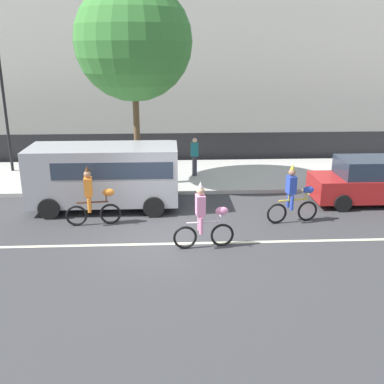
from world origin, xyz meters
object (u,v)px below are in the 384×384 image
object	(u,v)px
parade_cyclist_pink	(204,219)
parked_van_grey	(106,172)
parade_cyclist_orange	(93,199)
pedestrian_onlooker	(195,156)
parade_cyclist_cobalt	(294,197)
street_lamp_post	(2,82)
parked_car_red	(369,182)

from	to	relation	value
parade_cyclist_pink	parked_van_grey	bearing A→B (deg)	131.71
parade_cyclist_orange	pedestrian_onlooker	bearing A→B (deg)	55.88
parade_cyclist_pink	parade_cyclist_cobalt	xyz separation A→B (m)	(2.96, 1.78, 0.00)
parade_cyclist_orange	street_lamp_post	world-z (taller)	street_lamp_post
pedestrian_onlooker	parade_cyclist_cobalt	bearing A→B (deg)	-61.26
parade_cyclist_pink	street_lamp_post	world-z (taller)	street_lamp_post
parade_cyclist_cobalt	pedestrian_onlooker	xyz separation A→B (m)	(-2.84, 5.19, 0.17)
street_lamp_post	pedestrian_onlooker	xyz separation A→B (m)	(8.03, -1.22, -2.97)
parade_cyclist_pink	parked_car_red	distance (m)	7.12
street_lamp_post	pedestrian_onlooker	size ratio (longest dim) A/B	3.62
parked_car_red	pedestrian_onlooker	distance (m)	6.97
parade_cyclist_cobalt	parade_cyclist_pink	bearing A→B (deg)	-149.05
parked_van_grey	parade_cyclist_pink	bearing A→B (deg)	-48.29
parade_cyclist_orange	parade_cyclist_pink	bearing A→B (deg)	-29.31
parade_cyclist_pink	parked_car_red	world-z (taller)	parade_cyclist_pink
pedestrian_onlooker	parade_cyclist_pink	bearing A→B (deg)	-90.97
parade_cyclist_cobalt	parked_car_red	size ratio (longest dim) A/B	0.47
parade_cyclist_pink	street_lamp_post	size ratio (longest dim) A/B	0.33
parade_cyclist_orange	parade_cyclist_cobalt	xyz separation A→B (m)	(6.29, -0.09, 0.00)
parked_car_red	parade_cyclist_pink	bearing A→B (deg)	-150.23
parked_car_red	street_lamp_post	xyz separation A→B (m)	(-14.09, 4.65, 3.21)
parade_cyclist_orange	parked_car_red	xyz separation A→B (m)	(9.51, 1.66, -0.06)
parade_cyclist_orange	parked_car_red	distance (m)	9.65
parked_car_red	parade_cyclist_orange	bearing A→B (deg)	-170.09
parade_cyclist_cobalt	pedestrian_onlooker	world-z (taller)	parade_cyclist_cobalt
parked_car_red	parked_van_grey	bearing A→B (deg)	-179.66
parade_cyclist_orange	parked_car_red	bearing A→B (deg)	9.91
parked_van_grey	pedestrian_onlooker	bearing A→B (deg)	47.27
parked_van_grey	street_lamp_post	world-z (taller)	street_lamp_post
parade_cyclist_orange	parked_van_grey	distance (m)	1.68
parked_car_red	pedestrian_onlooker	xyz separation A→B (m)	(-6.06, 3.43, 0.23)
parade_cyclist_pink	street_lamp_post	distance (m)	11.81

